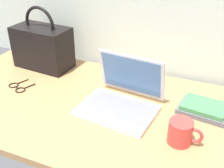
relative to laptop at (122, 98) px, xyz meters
name	(u,v)px	position (x,y,z in m)	size (l,w,h in m)	color
desk	(106,110)	(-0.06, -0.03, -0.06)	(1.60, 0.76, 0.03)	#A87A4C
laptop	(122,98)	(0.00, 0.00, 0.00)	(0.33, 0.30, 0.21)	silver
coffee_mug	(181,132)	(0.27, -0.13, 0.00)	(0.12, 0.09, 0.09)	red
eyeglasses	(18,87)	(-0.52, -0.05, -0.04)	(0.12, 0.13, 0.01)	black
handbag	(43,46)	(-0.53, 0.20, 0.07)	(0.31, 0.18, 0.33)	black
book_stack	(204,109)	(0.33, 0.09, -0.03)	(0.21, 0.16, 0.04)	#595960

